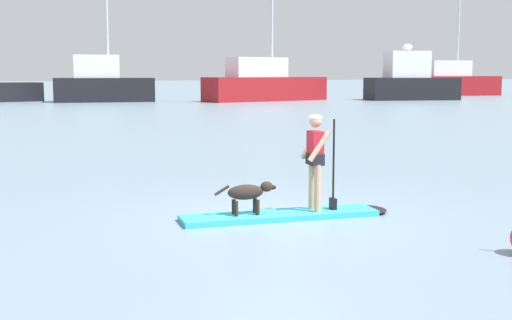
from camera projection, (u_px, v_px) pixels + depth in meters
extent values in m
plane|color=gray|center=(280.00, 218.00, 11.81)|extent=(400.00, 400.00, 0.00)
cube|color=#33B2BF|center=(280.00, 215.00, 11.80)|extent=(3.52, 1.15, 0.10)
ellipsoid|color=black|center=(370.00, 210.00, 12.30)|extent=(0.64, 0.75, 0.10)
cylinder|color=tan|center=(312.00, 186.00, 12.05)|extent=(0.12, 0.12, 0.83)
cylinder|color=tan|center=(318.00, 188.00, 11.81)|extent=(0.12, 0.12, 0.83)
cube|color=black|center=(315.00, 159.00, 11.87)|extent=(0.26, 0.39, 0.20)
cube|color=#B21E2D|center=(315.00, 147.00, 11.84)|extent=(0.24, 0.36, 0.57)
sphere|color=tan|center=(315.00, 121.00, 11.78)|extent=(0.22, 0.22, 0.22)
ellipsoid|color=white|center=(316.00, 118.00, 11.77)|extent=(0.23, 0.23, 0.11)
cylinder|color=tan|center=(311.00, 144.00, 12.02)|extent=(0.43, 0.14, 0.54)
cylinder|color=tan|center=(319.00, 146.00, 11.65)|extent=(0.43, 0.14, 0.54)
cylinder|color=black|center=(334.00, 165.00, 11.98)|extent=(0.04, 0.04, 1.60)
cube|color=black|center=(333.00, 204.00, 12.07)|extent=(0.10, 0.19, 0.20)
ellipsoid|color=#2D231E|center=(246.00, 192.00, 11.57)|extent=(0.65, 0.30, 0.26)
ellipsoid|color=#2D231E|center=(267.00, 187.00, 11.67)|extent=(0.24, 0.19, 0.18)
ellipsoid|color=black|center=(273.00, 187.00, 11.70)|extent=(0.13, 0.09, 0.08)
cylinder|color=#2D231E|center=(222.00, 190.00, 11.44)|extent=(0.27, 0.08, 0.18)
cylinder|color=#2D231E|center=(255.00, 206.00, 11.73)|extent=(0.07, 0.07, 0.26)
cylinder|color=#2D231E|center=(258.00, 207.00, 11.58)|extent=(0.07, 0.07, 0.26)
cylinder|color=#2D231E|center=(234.00, 207.00, 11.62)|extent=(0.07, 0.07, 0.26)
cylinder|color=#2D231E|center=(236.00, 209.00, 11.47)|extent=(0.07, 0.07, 0.26)
cube|color=black|center=(104.00, 90.00, 59.04)|extent=(8.82, 4.55, 2.05)
cube|color=silver|center=(96.00, 66.00, 58.53)|extent=(4.12, 3.02, 1.96)
cylinder|color=silver|center=(107.00, 31.00, 58.57)|extent=(0.20, 0.20, 8.00)
cylinder|color=silver|center=(96.00, 64.00, 58.50)|extent=(2.93, 0.60, 0.14)
cube|color=maroon|center=(266.00, 89.00, 60.96)|extent=(12.13, 5.03, 2.11)
cube|color=silver|center=(257.00, 67.00, 60.35)|extent=(5.62, 3.13, 1.72)
cylinder|color=silver|center=(272.00, 21.00, 60.44)|extent=(0.20, 0.20, 9.83)
cylinder|color=silver|center=(257.00, 63.00, 60.31)|extent=(4.08, 0.89, 0.14)
cube|color=black|center=(412.00, 89.00, 63.02)|extent=(8.78, 5.10, 2.04)
cube|color=silver|center=(407.00, 64.00, 62.49)|extent=(4.18, 3.25, 2.42)
ellipsoid|color=white|center=(407.00, 47.00, 62.29)|extent=(0.90, 0.90, 0.60)
cube|color=maroon|center=(453.00, 86.00, 75.35)|extent=(10.48, 5.15, 2.12)
cube|color=silver|center=(448.00, 68.00, 74.80)|extent=(4.91, 3.25, 1.69)
cylinder|color=silver|center=(459.00, 27.00, 74.75)|extent=(0.20, 0.20, 10.65)
cylinder|color=silver|center=(448.00, 65.00, 74.76)|extent=(3.47, 0.85, 0.14)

